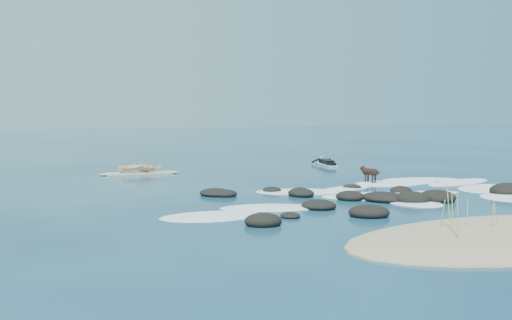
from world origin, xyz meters
name	(u,v)px	position (x,y,z in m)	size (l,w,h in m)	color
ground	(343,191)	(0.00, 0.00, 0.00)	(160.00, 160.00, 0.00)	#0A2642
dune_grass	(489,215)	(-0.73, -8.06, 0.57)	(3.91, 1.55, 1.17)	#A1AC53
reef_rocks	(386,198)	(0.29, -2.38, 0.10)	(12.64, 6.79, 0.55)	black
breaking_foam	(396,192)	(1.76, -0.77, 0.01)	(15.29, 7.61, 0.12)	white
standing_surfer_rig	(139,157)	(-6.09, 8.28, 0.81)	(3.62, 0.78, 2.06)	beige
paddling_surfer_rig	(326,163)	(4.09, 9.05, 0.15)	(1.15, 2.59, 0.45)	silver
dog	(369,172)	(2.09, 1.56, 0.49)	(0.45, 1.14, 0.73)	black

